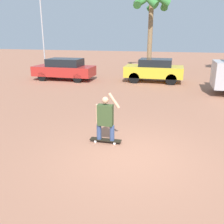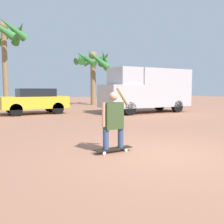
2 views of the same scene
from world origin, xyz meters
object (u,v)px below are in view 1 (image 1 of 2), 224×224
at_px(person_skateboarder, 105,117).
at_px(parked_car_red, 64,69).
at_px(flagpole, 42,16).
at_px(palm_tree_center_background, 152,4).
at_px(parked_car_yellow, 154,70).
at_px(skateboard, 106,140).

height_order(person_skateboarder, parked_car_red, person_skateboarder).
bearing_deg(person_skateboarder, flagpole, 126.60).
bearing_deg(palm_tree_center_background, parked_car_yellow, -80.45).
distance_m(parked_car_yellow, parked_car_red, 6.28).
distance_m(parked_car_yellow, palm_tree_center_background, 7.24).
relative_size(person_skateboarder, parked_car_yellow, 0.38).
bearing_deg(person_skateboarder, palm_tree_center_background, 91.34).
distance_m(parked_car_red, palm_tree_center_background, 9.46).
height_order(person_skateboarder, flagpole, flagpole).
bearing_deg(palm_tree_center_background, flagpole, -134.62).
xyz_separation_m(parked_car_red, flagpole, (-1.19, -0.36, 3.52)).
bearing_deg(flagpole, skateboard, -53.39).
bearing_deg(parked_car_yellow, parked_car_red, -172.84).
height_order(skateboard, person_skateboarder, person_skateboarder).
height_order(parked_car_yellow, parked_car_red, parked_car_yellow).
height_order(skateboard, palm_tree_center_background, palm_tree_center_background).
bearing_deg(flagpole, person_skateboarder, -53.40).
bearing_deg(parked_car_yellow, palm_tree_center_background, 99.55).
relative_size(parked_car_yellow, palm_tree_center_background, 0.57).
relative_size(skateboard, parked_car_red, 0.23).
height_order(parked_car_yellow, palm_tree_center_background, palm_tree_center_background).
relative_size(parked_car_yellow, parked_car_red, 0.91).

